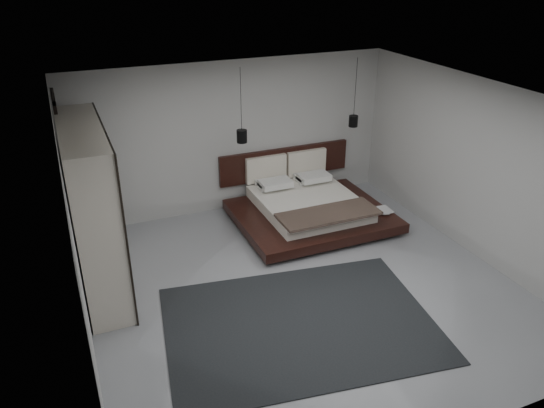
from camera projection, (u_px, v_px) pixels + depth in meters
name	position (u px, v px, depth m)	size (l,w,h in m)	color
floor	(303.00, 287.00, 7.85)	(6.00, 6.00, 0.00)	#96999E
ceiling	(308.00, 101.00, 6.64)	(6.00, 6.00, 0.00)	white
wall_back	(234.00, 137.00, 9.74)	(6.00, 6.00, 0.00)	#ADADAB
wall_front	(452.00, 333.00, 4.75)	(6.00, 6.00, 0.00)	#ADADAB
wall_left	(75.00, 244.00, 6.20)	(6.00, 6.00, 0.00)	#ADADAB
wall_right	(478.00, 170.00, 8.29)	(6.00, 6.00, 0.00)	#ADADAB
lattice_screen	(67.00, 177.00, 8.30)	(0.05, 0.90, 2.60)	black
bed	(308.00, 206.00, 9.67)	(2.67, 2.35, 1.06)	black
book_lower	(378.00, 211.00, 9.53)	(0.24, 0.32, 0.03)	#99724C
book_upper	(378.00, 211.00, 9.49)	(0.20, 0.27, 0.02)	#99724C
pendant_left	(242.00, 136.00, 9.05)	(0.18, 0.18, 1.28)	black
pendant_right	(353.00, 121.00, 9.81)	(0.17, 0.17, 1.26)	black
wardrobe	(93.00, 210.00, 7.44)	(0.58, 2.47, 2.42)	beige
rug	(300.00, 324.00, 7.06)	(3.53, 2.52, 0.02)	black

